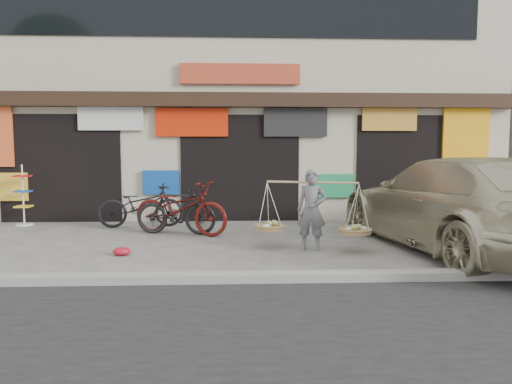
{
  "coord_description": "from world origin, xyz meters",
  "views": [
    {
      "loc": [
        -0.09,
        -8.13,
        1.79
      ],
      "look_at": [
        0.3,
        0.9,
        0.97
      ],
      "focal_mm": 32.0,
      "sensor_mm": 36.0,
      "label": 1
    }
  ],
  "objects_px": {
    "street_vendor": "(312,214)",
    "bike_1": "(176,210)",
    "suv": "(456,204)",
    "display_rack": "(23,201)",
    "bike_2": "(180,208)",
    "bike_0": "(141,205)"
  },
  "relations": [
    {
      "from": "street_vendor",
      "to": "suv",
      "type": "distance_m",
      "value": 2.62
    },
    {
      "from": "street_vendor",
      "to": "bike_1",
      "type": "height_order",
      "value": "street_vendor"
    },
    {
      "from": "bike_2",
      "to": "display_rack",
      "type": "relative_size",
      "value": 1.49
    },
    {
      "from": "bike_0",
      "to": "street_vendor",
      "type": "bearing_deg",
      "value": -134.79
    },
    {
      "from": "street_vendor",
      "to": "bike_2",
      "type": "height_order",
      "value": "street_vendor"
    },
    {
      "from": "bike_0",
      "to": "display_rack",
      "type": "height_order",
      "value": "display_rack"
    },
    {
      "from": "bike_1",
      "to": "suv",
      "type": "bearing_deg",
      "value": -97.96
    },
    {
      "from": "suv",
      "to": "display_rack",
      "type": "xyz_separation_m",
      "value": [
        -9.1,
        3.1,
        -0.25
      ]
    },
    {
      "from": "bike_0",
      "to": "suv",
      "type": "bearing_deg",
      "value": -122.04
    },
    {
      "from": "suv",
      "to": "display_rack",
      "type": "relative_size",
      "value": 4.16
    },
    {
      "from": "street_vendor",
      "to": "display_rack",
      "type": "relative_size",
      "value": 1.39
    },
    {
      "from": "bike_2",
      "to": "suv",
      "type": "bearing_deg",
      "value": -85.65
    },
    {
      "from": "suv",
      "to": "display_rack",
      "type": "distance_m",
      "value": 9.61
    },
    {
      "from": "bike_0",
      "to": "bike_1",
      "type": "height_order",
      "value": "bike_1"
    },
    {
      "from": "bike_1",
      "to": "bike_2",
      "type": "distance_m",
      "value": 0.11
    },
    {
      "from": "street_vendor",
      "to": "bike_1",
      "type": "bearing_deg",
      "value": 165.14
    },
    {
      "from": "bike_1",
      "to": "display_rack",
      "type": "xyz_separation_m",
      "value": [
        -3.83,
        1.37,
        0.07
      ]
    },
    {
      "from": "bike_0",
      "to": "bike_2",
      "type": "relative_size",
      "value": 0.89
    },
    {
      "from": "bike_0",
      "to": "display_rack",
      "type": "bearing_deg",
      "value": 74.2
    },
    {
      "from": "street_vendor",
      "to": "suv",
      "type": "xyz_separation_m",
      "value": [
        2.62,
        -0.07,
        0.18
      ]
    },
    {
      "from": "street_vendor",
      "to": "display_rack",
      "type": "xyz_separation_m",
      "value": [
        -6.48,
        3.03,
        -0.07
      ]
    },
    {
      "from": "bike_0",
      "to": "suv",
      "type": "height_order",
      "value": "suv"
    }
  ]
}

